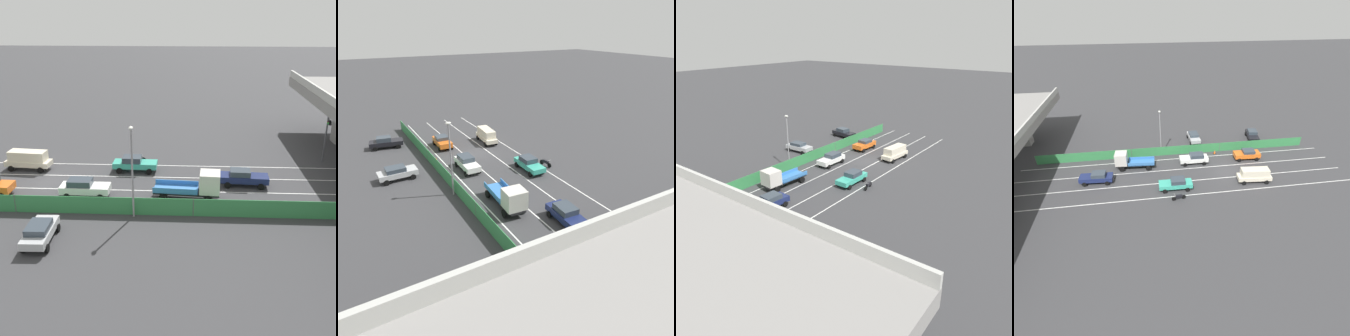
{
  "view_description": "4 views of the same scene",
  "coord_description": "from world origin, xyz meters",
  "views": [
    {
      "loc": [
        37.53,
        13.92,
        16.58
      ],
      "look_at": [
        -0.59,
        12.03,
        1.48
      ],
      "focal_mm": 43.95,
      "sensor_mm": 36.0,
      "label": 1
    },
    {
      "loc": [
        16.22,
        37.09,
        16.22
      ],
      "look_at": [
        1.29,
        10.71,
        2.27
      ],
      "focal_mm": 33.32,
      "sensor_mm": 36.0,
      "label": 2
    },
    {
      "loc": [
        -26.84,
        41.47,
        18.24
      ],
      "look_at": [
        -2.65,
        9.18,
        2.31
      ],
      "focal_mm": 36.52,
      "sensor_mm": 36.0,
      "label": 3
    },
    {
      "loc": [
        -33.72,
        12.18,
        22.67
      ],
      "look_at": [
        -1.12,
        7.14,
        1.98
      ],
      "focal_mm": 28.69,
      "sensor_mm": 36.0,
      "label": 4
    }
  ],
  "objects": [
    {
      "name": "car_sedan_navy",
      "position": [
        -0.01,
        19.46,
        0.9
      ],
      "size": [
        2.19,
        4.79,
        1.65
      ],
      "color": "navy",
      "rests_on": "ground"
    },
    {
      "name": "green_fence",
      "position": [
        6.61,
        6.88,
        0.8
      ],
      "size": [
        0.1,
        45.87,
        1.59
      ],
      "color": "#338447",
      "rests_on": "ground"
    },
    {
      "name": "car_sedan_white",
      "position": [
        3.22,
        4.42,
        0.94
      ],
      "size": [
        2.02,
        4.59,
        1.7
      ],
      "color": "white",
      "rests_on": "ground"
    },
    {
      "name": "motorcycle",
      "position": [
        -5.81,
        8.29,
        0.46
      ],
      "size": [
        0.6,
        1.94,
        0.93
      ],
      "color": "black",
      "rests_on": "ground"
    },
    {
      "name": "lane_line_left_edge",
      "position": [
        -5.05,
        6.88,
        0.0
      ],
      "size": [
        0.14,
        49.77,
        0.01
      ],
      "primitive_type": "cube",
      "color": "silver",
      "rests_on": "ground"
    },
    {
      "name": "lane_line_mid_left",
      "position": [
        -1.68,
        6.88,
        0.0
      ],
      "size": [
        0.14,
        49.77,
        0.01
      ],
      "primitive_type": "cube",
      "color": "silver",
      "rests_on": "ground"
    },
    {
      "name": "ground_plane",
      "position": [
        0.0,
        0.0,
        0.0
      ],
      "size": [
        300.0,
        300.0,
        0.0
      ],
      "primitive_type": "plane",
      "color": "#38383A"
    },
    {
      "name": "street_lamp",
      "position": [
        6.93,
        9.51,
        4.72
      ],
      "size": [
        0.6,
        0.36,
        7.88
      ],
      "color": "gray",
      "rests_on": "ground"
    },
    {
      "name": "car_van_cream",
      "position": [
        -3.21,
        -3.21,
        1.2
      ],
      "size": [
        2.27,
        5.0,
        2.1
      ],
      "color": "beige",
      "rests_on": "ground"
    },
    {
      "name": "lane_line_mid_right",
      "position": [
        1.68,
        6.88,
        0.0
      ],
      "size": [
        0.14,
        49.77,
        0.01
      ],
      "primitive_type": "cube",
      "color": "silver",
      "rests_on": "ground"
    },
    {
      "name": "parked_wagon_silver",
      "position": [
        11.24,
        3.02,
        0.89
      ],
      "size": [
        4.4,
        2.13,
        1.56
      ],
      "color": "#B2B5B7",
      "rests_on": "ground"
    },
    {
      "name": "traffic_cone",
      "position": [
        5.81,
        0.33,
        0.32
      ],
      "size": [
        0.47,
        0.47,
        0.68
      ],
      "color": "orange",
      "rests_on": "ground"
    },
    {
      "name": "flatbed_truck_blue",
      "position": [
        3.35,
        15.09,
        1.37
      ],
      "size": [
        2.56,
        6.13,
        2.69
      ],
      "color": "black",
      "rests_on": "ground"
    },
    {
      "name": "traffic_light",
      "position": [
        -6.08,
        29.03,
        3.91
      ],
      "size": [
        3.01,
        1.02,
        5.56
      ],
      "color": "#47474C",
      "rests_on": "ground"
    },
    {
      "name": "lane_line_right_edge",
      "position": [
        5.05,
        6.88,
        0.0
      ],
      "size": [
        0.14,
        49.77,
        0.01
      ],
      "primitive_type": "cube",
      "color": "silver",
      "rests_on": "ground"
    },
    {
      "name": "car_taxi_teal",
      "position": [
        -3.3,
        8.3,
        0.9
      ],
      "size": [
        2.07,
        4.7,
        1.65
      ],
      "color": "teal",
      "rests_on": "ground"
    }
  ]
}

